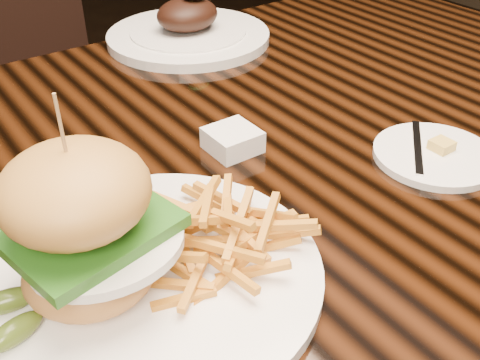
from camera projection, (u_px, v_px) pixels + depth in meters
dining_table at (211, 190)px, 0.82m from camera, size 1.60×0.90×0.75m
burger_plate at (138, 241)px, 0.52m from camera, size 0.33×0.33×0.22m
side_saucer at (435, 155)px, 0.74m from camera, size 0.16×0.16×0.02m
ramekin at (233, 140)px, 0.76m from camera, size 0.07×0.07×0.03m
far_dish at (188, 32)px, 1.09m from camera, size 0.31×0.31×0.10m
chair_far at (19, 75)px, 1.48m from camera, size 0.47×0.48×0.95m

